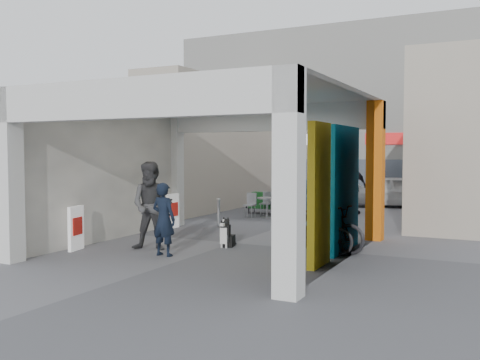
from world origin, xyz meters
The scene contains 21 objects.
ground centered at (0.00, 0.00, 0.00)m, with size 90.00×90.00×0.00m, color #5A5A5F.
arcade_canopy centered at (0.54, -0.82, 2.30)m, with size 6.40×6.45×6.40m.
far_building centered at (0.00, 13.99, 3.99)m, with size 18.00×4.08×8.00m.
plaza_bldg_left centered at (-4.50, 7.50, 2.50)m, with size 2.00×9.00×5.00m, color #AB9E8D.
plaza_bldg_right centered at (4.50, 7.50, 2.50)m, with size 2.00×9.00×5.00m, color #AB9E8D.
bollard_left centered at (-1.67, 2.32, 0.42)m, with size 0.09×0.09×0.83m, color #999DA1.
bollard_center centered at (0.08, 2.28, 0.43)m, with size 0.09×0.09×0.86m, color #999DA1.
bollard_right centered at (1.49, 2.44, 0.49)m, with size 0.09×0.09×0.98m, color #999DA1.
advert_board_near centered at (-2.75, -2.43, 0.51)m, with size 0.20×0.55×1.00m.
advert_board_far centered at (-2.75, 1.50, 0.51)m, with size 0.11×0.55×1.00m.
cafe_set centered at (-1.40, 5.27, 0.29)m, with size 1.36×1.10×0.83m.
produce_stand centered at (-1.86, 6.05, 0.30)m, with size 1.16×0.63×0.76m.
crate_stack centered at (0.15, 7.00, 0.28)m, with size 0.55×0.49×0.56m.
border_collie centered at (0.12, -0.58, 0.28)m, with size 0.26×0.52×0.72m.
man_with_dog centered at (-0.59, -2.10, 0.79)m, with size 0.57×0.38×1.57m, color black.
man_back_turned centered at (-1.22, -1.63, 1.00)m, with size 0.98×0.76×2.01m, color #3D3D3F.
man_elderly centered at (1.40, 0.92, 0.80)m, with size 0.78×0.51×1.60m, color #5275A0.
man_crates centered at (1.06, 7.34, 1.00)m, with size 1.18×0.49×2.01m, color black.
bicycle_front centered at (2.30, -0.13, 0.53)m, with size 0.70×2.00×1.05m, color black.
bicycle_rear centered at (2.30, -0.47, 0.48)m, with size 0.45×1.58×0.95m, color black.
white_van centered at (2.17, 10.53, 0.64)m, with size 1.52×3.78×1.29m, color silver.
Camera 1 is at (5.91, -11.53, 2.22)m, focal length 40.00 mm.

